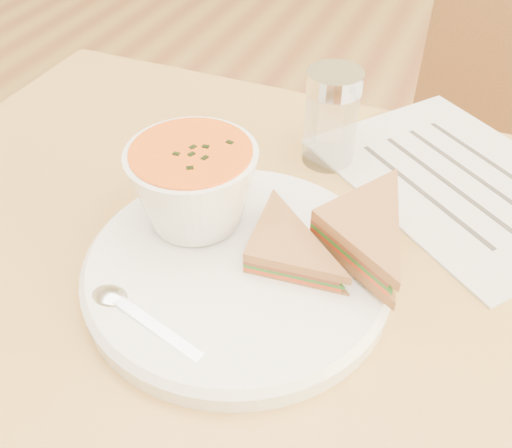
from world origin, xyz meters
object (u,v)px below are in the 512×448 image
at_px(plate, 237,269).
at_px(soup_bowl, 194,189).
at_px(chair_far, 453,226).
at_px(condiment_shaker, 331,118).

distance_m(plate, soup_bowl, 0.08).
height_order(chair_far, soup_bowl, chair_far).
relative_size(plate, soup_bowl, 2.33).
relative_size(plate, condiment_shaker, 2.55).
bearing_deg(soup_bowl, condiment_shaker, 65.48).
bearing_deg(soup_bowl, plate, -30.91).
bearing_deg(plate, condiment_shaker, 84.27).
relative_size(chair_far, soup_bowl, 7.43).
xyz_separation_m(chair_far, condiment_shaker, (-0.17, -0.31, 0.36)).
bearing_deg(chair_far, soup_bowl, 81.79).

